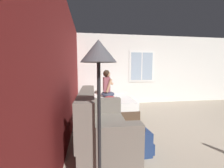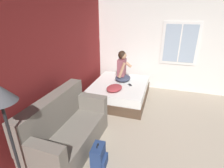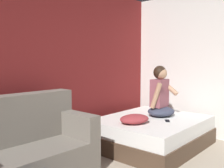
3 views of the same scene
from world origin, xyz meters
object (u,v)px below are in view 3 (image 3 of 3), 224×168
at_px(bed, 152,132).
at_px(cell_phone, 167,121).
at_px(person_seated, 160,96).
at_px(couch, 20,152).
at_px(throw_pillow, 134,119).

distance_m(bed, cell_phone, 0.39).
relative_size(bed, person_seated, 2.07).
distance_m(couch, cell_phone, 2.28).
distance_m(person_seated, cell_phone, 0.53).
relative_size(person_seated, cell_phone, 6.08).
xyz_separation_m(bed, couch, (-2.18, 0.42, 0.16)).
xyz_separation_m(bed, cell_phone, (-0.02, -0.30, 0.25)).
bearing_deg(couch, throw_pillow, -13.60).
bearing_deg(cell_phone, throw_pillow, -160.43).
distance_m(couch, person_seated, 2.51).
xyz_separation_m(throw_pillow, cell_phone, (0.47, -0.31, -0.07)).
bearing_deg(couch, person_seated, -10.06).
xyz_separation_m(bed, throw_pillow, (-0.49, 0.01, 0.31)).
relative_size(person_seated, throw_pillow, 1.82).
bearing_deg(person_seated, bed, 177.18).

